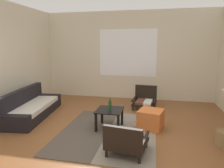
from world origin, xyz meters
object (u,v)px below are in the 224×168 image
at_px(armchair_striped_foreground, 126,141).
at_px(glass_bottle, 110,105).
at_px(ottoman_orange, 151,119).
at_px(couch, 31,108).
at_px(armchair_by_window, 145,99).
at_px(coffee_table, 110,113).

height_order(armchair_striped_foreground, glass_bottle, glass_bottle).
distance_m(armchair_striped_foreground, ottoman_orange, 1.17).
bearing_deg(glass_bottle, ottoman_orange, 16.30).
height_order(couch, ottoman_orange, couch).
height_order(armchair_by_window, glass_bottle, glass_bottle).
xyz_separation_m(armchair_by_window, armchair_striped_foreground, (-0.15, -2.48, -0.02)).
bearing_deg(armchair_by_window, couch, -155.03).
distance_m(coffee_table, glass_bottle, 0.19).
bearing_deg(armchair_striped_foreground, ottoman_orange, 72.80).
distance_m(coffee_table, armchair_striped_foreground, 1.05).
height_order(armchair_striped_foreground, ottoman_orange, armchair_striped_foreground).
bearing_deg(coffee_table, couch, 170.65).
bearing_deg(glass_bottle, couch, 169.27).
bearing_deg(coffee_table, armchair_by_window, 68.06).
relative_size(coffee_table, glass_bottle, 2.16).
xyz_separation_m(ottoman_orange, glass_bottle, (-0.79, -0.23, 0.31)).
bearing_deg(armchair_striped_foreground, armchair_by_window, 86.44).
relative_size(armchair_striped_foreground, ottoman_orange, 1.46).
height_order(coffee_table, ottoman_orange, coffee_table).
bearing_deg(ottoman_orange, couch, 176.96).
distance_m(couch, armchair_striped_foreground, 2.77).
relative_size(couch, armchair_striped_foreground, 2.99).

